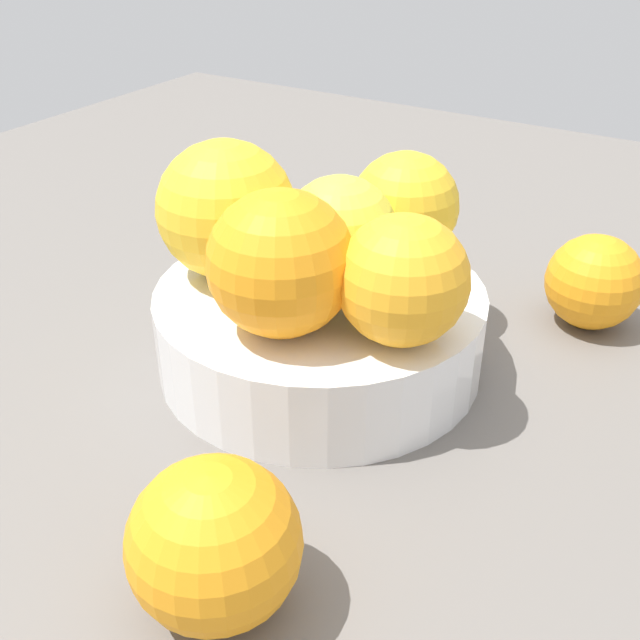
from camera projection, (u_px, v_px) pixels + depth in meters
The scene contains 9 objects.
ground_plane at pixel (320, 376), 47.10cm from camera, with size 110.00×110.00×2.00cm, color #66605B.
fruit_bowl at pixel (320, 329), 45.37cm from camera, with size 19.18×19.18×5.00cm.
orange_in_bowl_0 at pixel (226, 210), 43.90cm from camera, with size 8.07×8.07×8.07cm, color yellow.
orange_in_bowl_1 at pixel (281, 263), 38.45cm from camera, with size 7.64×7.64×7.64cm, color orange.
orange_in_bowl_2 at pixel (403, 280), 37.87cm from camera, with size 6.74×6.74×6.74cm, color #F9A823.
orange_in_bowl_3 at pixel (405, 206), 46.33cm from camera, with size 6.59×6.59×6.59cm, color yellow.
orange_in_bowl_4 at pixel (340, 233), 43.00cm from camera, with size 6.53×6.53×6.53cm, color yellow.
orange_loose_0 at pixel (594, 282), 48.99cm from camera, with size 6.17×6.17×6.17cm, color orange.
orange_loose_1 at pixel (215, 543), 29.62cm from camera, with size 6.94×6.94×6.94cm, color orange.
Camera 1 is at (-32.97, -20.26, 26.07)cm, focal length 43.01 mm.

